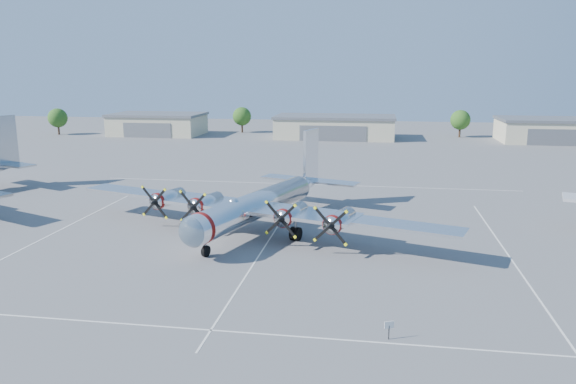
# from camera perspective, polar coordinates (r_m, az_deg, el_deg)

# --- Properties ---
(ground) EXTENTS (260.00, 260.00, 0.00)m
(ground) POSITION_cam_1_polar(r_m,az_deg,el_deg) (57.06, -1.47, -4.18)
(ground) COLOR #545457
(ground) RESTS_ON ground
(parking_lines) EXTENTS (60.00, 50.08, 0.01)m
(parking_lines) POSITION_cam_1_polar(r_m,az_deg,el_deg) (55.41, -1.80, -4.68)
(parking_lines) COLOR silver
(parking_lines) RESTS_ON ground
(hangar_west) EXTENTS (22.60, 14.60, 5.40)m
(hangar_west) POSITION_cam_1_polar(r_m,az_deg,el_deg) (147.09, -13.09, 6.75)
(hangar_west) COLOR #BAB593
(hangar_west) RESTS_ON ground
(hangar_center) EXTENTS (28.60, 14.60, 5.40)m
(hangar_center) POSITION_cam_1_polar(r_m,az_deg,el_deg) (136.78, 4.80, 6.63)
(hangar_center) COLOR #BAB593
(hangar_center) RESTS_ON ground
(hangar_east) EXTENTS (20.60, 14.60, 5.40)m
(hangar_east) POSITION_cam_1_polar(r_m,az_deg,el_deg) (141.61, 24.66, 5.75)
(hangar_east) COLOR #BAB593
(hangar_east) RESTS_ON ground
(tree_far_west) EXTENTS (4.80, 4.80, 6.64)m
(tree_far_west) POSITION_cam_1_polar(r_m,az_deg,el_deg) (154.64, -22.36, 6.97)
(tree_far_west) COLOR #382619
(tree_far_west) RESTS_ON ground
(tree_west) EXTENTS (4.80, 4.80, 6.64)m
(tree_west) POSITION_cam_1_polar(r_m,az_deg,el_deg) (148.47, -4.70, 7.66)
(tree_west) COLOR #382619
(tree_west) RESTS_ON ground
(tree_east) EXTENTS (4.80, 4.80, 6.64)m
(tree_east) POSITION_cam_1_polar(r_m,az_deg,el_deg) (143.69, 17.11, 7.01)
(tree_east) COLOR #382619
(tree_east) RESTS_ON ground
(main_bomber_b29) EXTENTS (48.57, 40.15, 9.23)m
(main_bomber_b29) POSITION_cam_1_polar(r_m,az_deg,el_deg) (58.41, -2.76, -3.80)
(main_bomber_b29) COLOR silver
(main_bomber_b29) RESTS_ON ground
(info_placard) EXTENTS (0.59, 0.29, 1.18)m
(info_placard) POSITION_cam_1_polar(r_m,az_deg,el_deg) (35.82, 10.23, -13.32)
(info_placard) COLOR black
(info_placard) RESTS_ON ground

